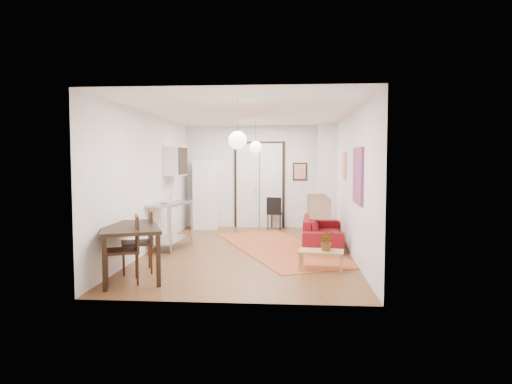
# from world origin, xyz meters

# --- Properties ---
(floor) EXTENTS (7.00, 7.00, 0.00)m
(floor) POSITION_xyz_m (0.00, 0.00, 0.00)
(floor) COLOR brown
(floor) RESTS_ON ground
(ceiling) EXTENTS (4.20, 7.00, 0.02)m
(ceiling) POSITION_xyz_m (0.00, 0.00, 2.90)
(ceiling) COLOR white
(ceiling) RESTS_ON wall_back
(wall_back) EXTENTS (4.20, 0.02, 2.90)m
(wall_back) POSITION_xyz_m (0.00, 3.50, 1.45)
(wall_back) COLOR white
(wall_back) RESTS_ON floor
(wall_front) EXTENTS (4.20, 0.02, 2.90)m
(wall_front) POSITION_xyz_m (0.00, -3.50, 1.45)
(wall_front) COLOR white
(wall_front) RESTS_ON floor
(wall_left) EXTENTS (0.02, 7.00, 2.90)m
(wall_left) POSITION_xyz_m (-2.10, 0.00, 1.45)
(wall_left) COLOR white
(wall_left) RESTS_ON floor
(wall_right) EXTENTS (0.02, 7.00, 2.90)m
(wall_right) POSITION_xyz_m (2.10, 0.00, 1.45)
(wall_right) COLOR white
(wall_right) RESTS_ON floor
(double_doors) EXTENTS (1.44, 0.06, 2.50)m
(double_doors) POSITION_xyz_m (0.00, 3.46, 1.20)
(double_doors) COLOR white
(double_doors) RESTS_ON wall_back
(stub_partition) EXTENTS (0.50, 0.10, 2.90)m
(stub_partition) POSITION_xyz_m (1.85, 2.55, 1.45)
(stub_partition) COLOR white
(stub_partition) RESTS_ON floor
(wall_cabinet) EXTENTS (0.35, 1.00, 0.70)m
(wall_cabinet) POSITION_xyz_m (-1.92, 1.50, 1.90)
(wall_cabinet) COLOR white
(wall_cabinet) RESTS_ON wall_left
(painting_popart) EXTENTS (0.05, 1.00, 1.00)m
(painting_popart) POSITION_xyz_m (2.08, -1.25, 1.65)
(painting_popart) COLOR red
(painting_popart) RESTS_ON wall_right
(painting_abstract) EXTENTS (0.05, 0.50, 0.60)m
(painting_abstract) POSITION_xyz_m (2.08, 0.80, 1.80)
(painting_abstract) COLOR white
(painting_abstract) RESTS_ON wall_right
(poster_back) EXTENTS (0.40, 0.03, 0.50)m
(poster_back) POSITION_xyz_m (1.15, 3.47, 1.60)
(poster_back) COLOR red
(poster_back) RESTS_ON wall_back
(print_left) EXTENTS (0.03, 0.44, 0.54)m
(print_left) POSITION_xyz_m (-2.07, 2.00, 1.95)
(print_left) COLOR olive
(print_left) RESTS_ON wall_left
(pendant_back) EXTENTS (0.30, 0.30, 0.80)m
(pendant_back) POSITION_xyz_m (0.00, 2.00, 2.25)
(pendant_back) COLOR white
(pendant_back) RESTS_ON ceiling
(pendant_front) EXTENTS (0.30, 0.30, 0.80)m
(pendant_front) POSITION_xyz_m (0.00, -2.00, 2.25)
(pendant_front) COLOR white
(pendant_front) RESTS_ON ceiling
(kilim_rug) EXTENTS (3.33, 4.83, 0.01)m
(kilim_rug) POSITION_xyz_m (0.63, 0.40, 0.01)
(kilim_rug) COLOR #C56031
(kilim_rug) RESTS_ON floor
(sofa) EXTENTS (2.23, 0.98, 0.64)m
(sofa) POSITION_xyz_m (1.61, 0.82, 0.32)
(sofa) COLOR maroon
(sofa) RESTS_ON floor
(coffee_table) EXTENTS (0.83, 0.53, 0.35)m
(coffee_table) POSITION_xyz_m (1.41, -1.55, 0.30)
(coffee_table) COLOR tan
(coffee_table) RESTS_ON floor
(potted_plant) EXTENTS (0.34, 0.30, 0.34)m
(potted_plant) POSITION_xyz_m (1.51, -1.55, 0.52)
(potted_plant) COLOR #3B6F32
(potted_plant) RESTS_ON coffee_table
(kitchen_counter) EXTENTS (0.83, 1.39, 1.01)m
(kitchen_counter) POSITION_xyz_m (-1.75, 0.19, 0.67)
(kitchen_counter) COLOR #B3B6B8
(kitchen_counter) RESTS_ON floor
(bowl) EXTENTS (0.28, 0.28, 0.06)m
(bowl) POSITION_xyz_m (-1.75, -0.11, 1.04)
(bowl) COLOR silver
(bowl) RESTS_ON kitchen_counter
(soap_bottle) EXTENTS (0.11, 0.11, 0.21)m
(soap_bottle) POSITION_xyz_m (-1.75, 0.44, 1.11)
(soap_bottle) COLOR #5190B1
(soap_bottle) RESTS_ON kitchen_counter
(fridge) EXTENTS (0.77, 0.77, 1.92)m
(fridge) POSITION_xyz_m (-1.50, 3.15, 0.96)
(fridge) COLOR white
(fridge) RESTS_ON floor
(dining_table) EXTENTS (1.40, 1.77, 0.86)m
(dining_table) POSITION_xyz_m (-1.75, -2.28, 0.76)
(dining_table) COLOR black
(dining_table) RESTS_ON floor
(dining_chair_near) EXTENTS (0.65, 0.79, 1.06)m
(dining_chair_near) POSITION_xyz_m (-1.75, -1.82, 0.62)
(dining_chair_near) COLOR #3C2313
(dining_chair_near) RESTS_ON floor
(dining_chair_far) EXTENTS (0.65, 0.79, 1.06)m
(dining_chair_far) POSITION_xyz_m (-1.75, -2.52, 0.62)
(dining_chair_far) COLOR #3C2313
(dining_chair_far) RESTS_ON floor
(black_side_chair) EXTENTS (0.51, 0.51, 0.90)m
(black_side_chair) POSITION_xyz_m (0.48, 3.24, 0.53)
(black_side_chair) COLOR black
(black_side_chair) RESTS_ON floor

